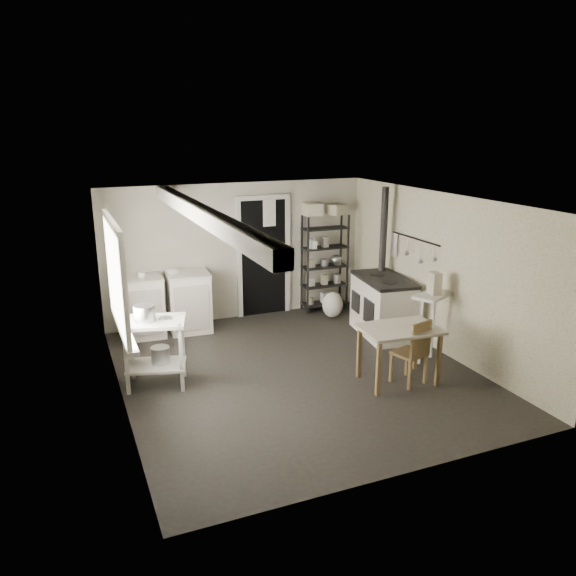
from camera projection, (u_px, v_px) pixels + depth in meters
name	position (u px, v px, depth m)	size (l,w,h in m)	color
floor	(297.00, 372.00, 7.55)	(5.00, 5.00, 0.00)	black
ceiling	(297.00, 201.00, 6.91)	(5.00, 5.00, 0.00)	silver
wall_back	(238.00, 252.00, 9.45)	(4.50, 0.02, 2.30)	#B0AA96
wall_front	(408.00, 363.00, 5.01)	(4.50, 0.02, 2.30)	#B0AA96
wall_left	(116.00, 312.00, 6.40)	(0.02, 5.00, 2.30)	#B0AA96
wall_right	(440.00, 273.00, 8.06)	(0.02, 5.00, 2.30)	#B0AA96
window	(114.00, 278.00, 6.49)	(0.12, 1.76, 1.28)	beige
doorway	(264.00, 258.00, 9.63)	(0.96, 0.10, 2.08)	beige
ceiling_beam	(202.00, 215.00, 6.49)	(0.18, 5.00, 0.18)	beige
wallpaper_panel	(440.00, 273.00, 8.05)	(0.01, 5.00, 2.30)	beige
utensil_rail	(414.00, 239.00, 8.46)	(0.06, 1.20, 0.44)	#A8A8AA
prep_table	(156.00, 356.00, 7.07)	(0.77, 0.55, 0.88)	beige
stockpot	(145.00, 316.00, 6.88)	(0.26, 0.26, 0.28)	#A8A8AA
saucepan	(166.00, 321.00, 6.98)	(0.17, 0.17, 0.09)	#A8A8AA
bucket	(161.00, 356.00, 7.09)	(0.23, 0.23, 0.26)	#A8A8AA
base_cabinets	(166.00, 305.00, 8.87)	(1.45, 0.62, 0.95)	silver
mixing_bowl	(172.00, 274.00, 8.77)	(0.29, 0.29, 0.07)	white
counter_cup	(141.00, 278.00, 8.51)	(0.12, 0.12, 0.10)	white
shelf_rack	(325.00, 258.00, 9.89)	(0.81, 0.31, 1.71)	black
shelf_jar	(314.00, 236.00, 9.64)	(0.09, 0.09, 0.20)	white
storage_box_a	(313.00, 198.00, 9.55)	(0.31, 0.27, 0.21)	beige
storage_box_b	(337.00, 198.00, 9.65)	(0.28, 0.26, 0.18)	beige
stove	(383.00, 308.00, 8.79)	(0.65, 1.18, 0.93)	silver
stovepipe	(384.00, 231.00, 8.90)	(0.12, 0.12, 1.54)	black
side_ledge	(431.00, 329.00, 7.90)	(0.62, 0.33, 0.96)	beige
oats_box	(434.00, 290.00, 7.73)	(0.12, 0.20, 0.30)	beige
work_table	(398.00, 354.00, 7.17)	(0.98, 0.68, 0.74)	beige
table_cup	(420.00, 323.00, 7.05)	(0.09, 0.09, 0.08)	white
chair	(410.00, 347.00, 7.12)	(0.36, 0.38, 0.87)	brown
flour_sack	(333.00, 304.00, 9.66)	(0.37, 0.31, 0.44)	silver
floor_crock	(412.00, 351.00, 8.07)	(0.12, 0.12, 0.15)	white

